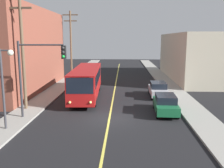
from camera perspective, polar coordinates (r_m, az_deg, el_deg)
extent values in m
plane|color=black|center=(20.35, -0.60, -7.81)|extent=(120.00, 120.00, 0.00)
cube|color=gray|center=(31.12, -12.98, -1.60)|extent=(2.50, 90.00, 0.15)
cube|color=gray|center=(30.59, 14.19, -1.85)|extent=(2.50, 90.00, 0.15)
cube|color=#D8CC4C|center=(34.91, 0.80, -0.19)|extent=(0.16, 60.00, 0.01)
cube|color=brown|center=(33.68, -23.23, 7.12)|extent=(10.00, 19.09, 9.93)
cube|color=black|center=(32.16, -14.83, 1.46)|extent=(0.06, 13.36, 1.30)
cube|color=black|center=(31.85, -15.09, 7.16)|extent=(0.06, 13.36, 1.30)
cube|color=black|center=(31.86, -15.36, 12.91)|extent=(0.06, 13.36, 1.30)
cube|color=beige|center=(42.88, 20.97, 5.89)|extent=(12.00, 20.89, 7.15)
cube|color=black|center=(41.59, 12.97, 3.45)|extent=(0.06, 14.63, 1.30)
cube|color=black|center=(41.35, 13.14, 7.86)|extent=(0.06, 14.63, 1.30)
cube|color=maroon|center=(27.52, -5.78, 0.80)|extent=(3.12, 12.11, 2.75)
cube|color=black|center=(21.58, -7.35, -0.41)|extent=(2.35, 0.19, 1.40)
cube|color=black|center=(33.33, -4.79, 3.53)|extent=(2.30, 0.19, 1.10)
cube|color=black|center=(27.59, -8.39, 1.87)|extent=(0.55, 10.19, 1.10)
cube|color=black|center=(27.34, -3.18, 1.89)|extent=(0.55, 10.19, 1.10)
cube|color=orange|center=(21.49, -7.39, 1.16)|extent=(1.79, 0.15, 0.30)
sphere|color=#F9D872|center=(21.98, -9.60, -4.15)|extent=(0.24, 0.24, 0.24)
sphere|color=#F9D872|center=(21.76, -4.94, -4.19)|extent=(0.24, 0.24, 0.24)
cylinder|color=black|center=(23.85, -9.41, -4.00)|extent=(0.35, 1.01, 1.00)
cylinder|color=black|center=(23.60, -3.99, -4.04)|extent=(0.35, 1.01, 1.00)
cylinder|color=black|center=(31.30, -7.16, -0.55)|extent=(0.35, 1.01, 1.00)
cylinder|color=black|center=(31.10, -3.04, -0.56)|extent=(0.35, 1.01, 1.00)
cube|color=#196038|center=(21.98, 12.04, -4.85)|extent=(1.97, 4.47, 0.70)
cube|color=black|center=(21.82, 12.10, -3.20)|extent=(1.71, 2.52, 0.60)
cylinder|color=black|center=(20.55, 10.29, -6.86)|extent=(0.24, 0.65, 0.64)
cylinder|color=black|center=(20.77, 14.72, -6.86)|extent=(0.24, 0.65, 0.64)
cylinder|color=black|center=(23.43, 9.61, -4.72)|extent=(0.24, 0.65, 0.64)
cylinder|color=black|center=(23.62, 13.49, -4.74)|extent=(0.24, 0.65, 0.64)
cube|color=#B7B7BC|center=(28.09, 10.44, -1.52)|extent=(1.85, 4.42, 0.70)
cube|color=black|center=(27.97, 10.48, -0.22)|extent=(1.65, 2.48, 0.60)
cylinder|color=black|center=(26.62, 9.09, -2.90)|extent=(0.23, 0.64, 0.64)
cylinder|color=black|center=(26.83, 12.49, -2.92)|extent=(0.23, 0.64, 0.64)
cylinder|color=black|center=(29.54, 8.52, -1.59)|extent=(0.23, 0.64, 0.64)
cylinder|color=black|center=(29.72, 11.60, -1.61)|extent=(0.23, 0.64, 0.64)
cylinder|color=brown|center=(23.15, -19.65, 7.04)|extent=(0.28, 0.28, 10.21)
cube|color=#4C3D2D|center=(23.27, -20.20, 15.93)|extent=(2.00, 0.16, 0.16)
cylinder|color=brown|center=(40.21, -9.30, 8.71)|extent=(0.28, 0.28, 10.39)
cube|color=#4C3D2D|center=(40.37, -9.49, 15.24)|extent=(2.40, 0.16, 0.16)
cube|color=#4C3D2D|center=(40.30, -9.45, 13.97)|extent=(2.00, 0.16, 0.16)
cylinder|color=#2D2D33|center=(20.87, -20.10, 0.91)|extent=(0.18, 0.18, 6.00)
cylinder|color=#2D2D33|center=(20.01, -15.90, 8.55)|extent=(3.50, 0.12, 0.12)
cube|color=black|center=(19.55, -10.91, 7.11)|extent=(0.32, 0.36, 1.00)
sphere|color=#2D2D2D|center=(19.36, -11.07, 8.02)|extent=(0.22, 0.22, 0.22)
sphere|color=#2D2D2D|center=(19.37, -11.04, 7.08)|extent=(0.22, 0.22, 0.22)
sphere|color=green|center=(19.39, -11.01, 6.13)|extent=(0.22, 0.22, 0.22)
cylinder|color=#38383D|center=(18.53, -23.53, -1.21)|extent=(0.16, 0.16, 5.50)
cylinder|color=#38383D|center=(18.07, -23.13, 7.04)|extent=(0.70, 0.10, 0.10)
sphere|color=#EAE5C6|center=(17.93, -22.08, 6.61)|extent=(0.40, 0.40, 0.40)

